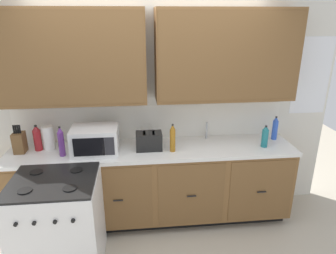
{
  "coord_description": "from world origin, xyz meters",
  "views": [
    {
      "loc": [
        -0.16,
        -2.76,
        2.29
      ],
      "look_at": [
        0.16,
        0.27,
        1.18
      ],
      "focal_mm": 32.55,
      "sensor_mm": 36.0,
      "label": 1
    }
  ],
  "objects_px": {
    "bottle_teal": "(265,137)",
    "bottle_red": "(37,138)",
    "bottle_blue": "(275,128)",
    "stove_range": "(59,225)",
    "toaster": "(149,141)",
    "microwave": "(95,140)",
    "paper_towel_roll": "(48,138)",
    "bottle_violet": "(61,142)",
    "knife_block": "(19,142)",
    "bottle_amber": "(173,138)"
  },
  "relations": [
    {
      "from": "paper_towel_roll",
      "to": "toaster",
      "type": "bearing_deg",
      "value": -6.26
    },
    {
      "from": "paper_towel_roll",
      "to": "bottle_teal",
      "type": "relative_size",
      "value": 1.05
    },
    {
      "from": "bottle_teal",
      "to": "bottle_red",
      "type": "distance_m",
      "value": 2.46
    },
    {
      "from": "toaster",
      "to": "paper_towel_roll",
      "type": "distance_m",
      "value": 1.08
    },
    {
      "from": "bottle_violet",
      "to": "bottle_amber",
      "type": "distance_m",
      "value": 1.15
    },
    {
      "from": "microwave",
      "to": "bottle_violet",
      "type": "relative_size",
      "value": 1.5
    },
    {
      "from": "bottle_blue",
      "to": "bottle_amber",
      "type": "xyz_separation_m",
      "value": [
        -1.23,
        -0.21,
        0.01
      ]
    },
    {
      "from": "knife_block",
      "to": "bottle_amber",
      "type": "xyz_separation_m",
      "value": [
        1.61,
        -0.14,
        0.03
      ]
    },
    {
      "from": "paper_towel_roll",
      "to": "bottle_red",
      "type": "relative_size",
      "value": 0.91
    },
    {
      "from": "bottle_teal",
      "to": "bottle_blue",
      "type": "bearing_deg",
      "value": 44.66
    },
    {
      "from": "stove_range",
      "to": "microwave",
      "type": "distance_m",
      "value": 0.89
    },
    {
      "from": "microwave",
      "to": "toaster",
      "type": "bearing_deg",
      "value": 2.08
    },
    {
      "from": "bottle_teal",
      "to": "stove_range",
      "type": "bearing_deg",
      "value": -165.99
    },
    {
      "from": "toaster",
      "to": "microwave",
      "type": "bearing_deg",
      "value": -177.92
    },
    {
      "from": "bottle_red",
      "to": "bottle_violet",
      "type": "height_order",
      "value": "bottle_violet"
    },
    {
      "from": "stove_range",
      "to": "microwave",
      "type": "xyz_separation_m",
      "value": [
        0.31,
        0.58,
        0.6
      ]
    },
    {
      "from": "bottle_blue",
      "to": "bottle_amber",
      "type": "relative_size",
      "value": 0.91
    },
    {
      "from": "bottle_red",
      "to": "bottle_blue",
      "type": "xyz_separation_m",
      "value": [
        2.66,
        0.03,
        -0.0
      ]
    },
    {
      "from": "bottle_violet",
      "to": "bottle_blue",
      "type": "bearing_deg",
      "value": 4.85
    },
    {
      "from": "microwave",
      "to": "bottle_red",
      "type": "bearing_deg",
      "value": 168.84
    },
    {
      "from": "paper_towel_roll",
      "to": "bottle_blue",
      "type": "relative_size",
      "value": 0.93
    },
    {
      "from": "toaster",
      "to": "paper_towel_roll",
      "type": "relative_size",
      "value": 1.08
    },
    {
      "from": "microwave",
      "to": "bottle_teal",
      "type": "distance_m",
      "value": 1.84
    },
    {
      "from": "bottle_teal",
      "to": "bottle_blue",
      "type": "xyz_separation_m",
      "value": [
        0.2,
        0.2,
        0.02
      ]
    },
    {
      "from": "knife_block",
      "to": "bottle_red",
      "type": "bearing_deg",
      "value": 12.53
    },
    {
      "from": "microwave",
      "to": "bottle_amber",
      "type": "height_order",
      "value": "bottle_amber"
    },
    {
      "from": "stove_range",
      "to": "bottle_violet",
      "type": "xyz_separation_m",
      "value": [
        -0.02,
        0.54,
        0.61
      ]
    },
    {
      "from": "stove_range",
      "to": "bottle_teal",
      "type": "bearing_deg",
      "value": 14.01
    },
    {
      "from": "paper_towel_roll",
      "to": "bottle_blue",
      "type": "xyz_separation_m",
      "value": [
        2.55,
        0.01,
        0.01
      ]
    },
    {
      "from": "bottle_red",
      "to": "toaster",
      "type": "bearing_deg",
      "value": -4.91
    },
    {
      "from": "knife_block",
      "to": "microwave",
      "type": "bearing_deg",
      "value": -6.02
    },
    {
      "from": "microwave",
      "to": "bottle_blue",
      "type": "relative_size",
      "value": 1.71
    },
    {
      "from": "bottle_red",
      "to": "bottle_blue",
      "type": "relative_size",
      "value": 1.02
    },
    {
      "from": "stove_range",
      "to": "bottle_amber",
      "type": "xyz_separation_m",
      "value": [
        1.12,
        0.53,
        0.61
      ]
    },
    {
      "from": "microwave",
      "to": "bottle_blue",
      "type": "distance_m",
      "value": 2.05
    },
    {
      "from": "bottle_violet",
      "to": "bottle_amber",
      "type": "relative_size",
      "value": 1.05
    },
    {
      "from": "bottle_teal",
      "to": "bottle_red",
      "type": "xyz_separation_m",
      "value": [
        -2.46,
        0.17,
        0.02
      ]
    },
    {
      "from": "knife_block",
      "to": "bottle_blue",
      "type": "xyz_separation_m",
      "value": [
        2.84,
        0.07,
        0.02
      ]
    },
    {
      "from": "bottle_teal",
      "to": "bottle_amber",
      "type": "height_order",
      "value": "bottle_amber"
    },
    {
      "from": "paper_towel_roll",
      "to": "microwave",
      "type": "bearing_deg",
      "value": -15.17
    },
    {
      "from": "bottle_violet",
      "to": "bottle_amber",
      "type": "xyz_separation_m",
      "value": [
        1.15,
        -0.01,
        -0.01
      ]
    },
    {
      "from": "paper_towel_roll",
      "to": "bottle_violet",
      "type": "relative_size",
      "value": 0.81
    },
    {
      "from": "bottle_teal",
      "to": "bottle_red",
      "type": "relative_size",
      "value": 0.87
    },
    {
      "from": "microwave",
      "to": "bottle_teal",
      "type": "xyz_separation_m",
      "value": [
        1.84,
        -0.05,
        -0.02
      ]
    },
    {
      "from": "knife_block",
      "to": "bottle_red",
      "type": "distance_m",
      "value": 0.18
    },
    {
      "from": "knife_block",
      "to": "bottle_teal",
      "type": "relative_size",
      "value": 1.25
    },
    {
      "from": "toaster",
      "to": "bottle_amber",
      "type": "distance_m",
      "value": 0.27
    },
    {
      "from": "stove_range",
      "to": "knife_block",
      "type": "height_order",
      "value": "knife_block"
    },
    {
      "from": "toaster",
      "to": "bottle_blue",
      "type": "relative_size",
      "value": 1.0
    },
    {
      "from": "bottle_violet",
      "to": "bottle_blue",
      "type": "height_order",
      "value": "bottle_violet"
    }
  ]
}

